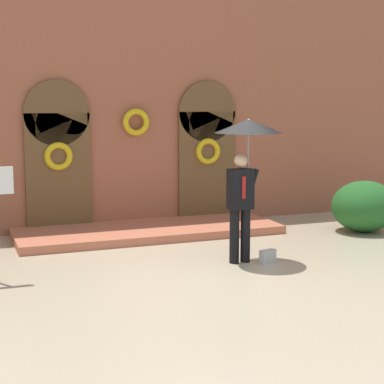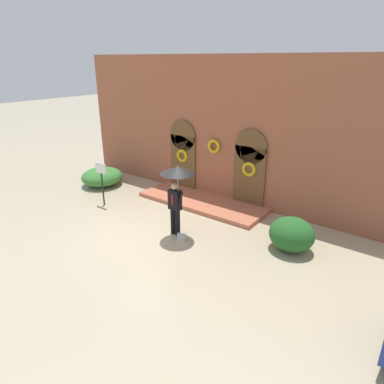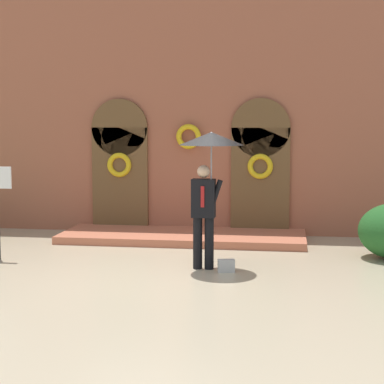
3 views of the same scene
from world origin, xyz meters
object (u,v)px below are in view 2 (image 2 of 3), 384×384
(handbag, at_px, (182,237))
(shrub_right, at_px, (292,234))
(shrub_left, at_px, (102,177))
(person_with_umbrella, at_px, (177,180))
(sign_post, at_px, (102,177))

(handbag, height_order, shrub_right, shrub_right)
(handbag, height_order, shrub_left, shrub_left)
(shrub_left, height_order, shrub_right, shrub_right)
(shrub_left, bearing_deg, shrub_right, -1.98)
(person_with_umbrella, bearing_deg, shrub_right, 21.96)
(shrub_left, bearing_deg, handbag, -16.84)
(sign_post, height_order, shrub_right, sign_post)
(shrub_right, bearing_deg, shrub_left, 178.02)
(person_with_umbrella, distance_m, shrub_left, 6.21)
(shrub_left, distance_m, shrub_right, 9.12)
(shrub_left, bearing_deg, sign_post, -37.97)
(person_with_umbrella, relative_size, handbag, 8.44)
(person_with_umbrella, height_order, handbag, person_with_umbrella)
(person_with_umbrella, height_order, shrub_left, person_with_umbrella)
(sign_post, relative_size, shrub_right, 1.26)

